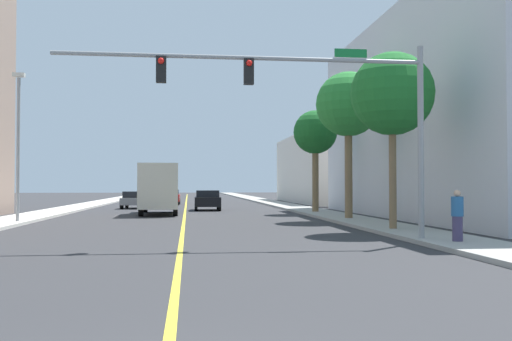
{
  "coord_description": "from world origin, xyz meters",
  "views": [
    {
      "loc": [
        0.23,
        -4.34,
        1.93
      ],
      "look_at": [
        3.17,
        20.13,
        2.56
      ],
      "focal_mm": 39.61,
      "sensor_mm": 36.0,
      "label": 1
    }
  ],
  "objects_px": {
    "palm_near": "(392,95)",
    "car_black": "(208,200)",
    "palm_mid": "(348,106)",
    "traffic_signal_mast": "(309,94)",
    "pedestrian": "(457,216)",
    "car_gray": "(135,199)",
    "street_lamp": "(18,138)",
    "car_red": "(170,197)",
    "palm_far": "(315,134)",
    "delivery_truck": "(159,188)"
  },
  "relations": [
    {
      "from": "car_red",
      "to": "car_gray",
      "type": "bearing_deg",
      "value": -105.67
    },
    {
      "from": "palm_far",
      "to": "pedestrian",
      "type": "height_order",
      "value": "palm_far"
    },
    {
      "from": "palm_mid",
      "to": "palm_far",
      "type": "relative_size",
      "value": 1.17
    },
    {
      "from": "traffic_signal_mast",
      "to": "palm_far",
      "type": "bearing_deg",
      "value": 76.53
    },
    {
      "from": "street_lamp",
      "to": "delivery_truck",
      "type": "bearing_deg",
      "value": 52.62
    },
    {
      "from": "car_red",
      "to": "pedestrian",
      "type": "height_order",
      "value": "pedestrian"
    },
    {
      "from": "pedestrian",
      "to": "car_black",
      "type": "bearing_deg",
      "value": 177.97
    },
    {
      "from": "palm_far",
      "to": "car_red",
      "type": "height_order",
      "value": "palm_far"
    },
    {
      "from": "car_black",
      "to": "delivery_truck",
      "type": "height_order",
      "value": "delivery_truck"
    },
    {
      "from": "car_black",
      "to": "street_lamp",
      "type": "bearing_deg",
      "value": -123.91
    },
    {
      "from": "palm_near",
      "to": "palm_mid",
      "type": "height_order",
      "value": "palm_mid"
    },
    {
      "from": "palm_near",
      "to": "car_red",
      "type": "height_order",
      "value": "palm_near"
    },
    {
      "from": "street_lamp",
      "to": "delivery_truck",
      "type": "distance_m",
      "value": 10.89
    },
    {
      "from": "traffic_signal_mast",
      "to": "palm_near",
      "type": "xyz_separation_m",
      "value": [
        4.41,
        4.18,
        0.74
      ]
    },
    {
      "from": "delivery_truck",
      "to": "palm_far",
      "type": "bearing_deg",
      "value": -2.43
    },
    {
      "from": "car_gray",
      "to": "street_lamp",
      "type": "bearing_deg",
      "value": -100.1
    },
    {
      "from": "palm_near",
      "to": "palm_mid",
      "type": "xyz_separation_m",
      "value": [
        0.28,
        7.37,
        0.59
      ]
    },
    {
      "from": "palm_near",
      "to": "car_black",
      "type": "distance_m",
      "value": 22.28
    },
    {
      "from": "delivery_truck",
      "to": "palm_near",
      "type": "bearing_deg",
      "value": -56.85
    },
    {
      "from": "street_lamp",
      "to": "car_red",
      "type": "xyz_separation_m",
      "value": [
        6.57,
        27.11,
        -3.45
      ]
    },
    {
      "from": "traffic_signal_mast",
      "to": "car_black",
      "type": "xyz_separation_m",
      "value": [
        -2.47,
        24.81,
        -4.11
      ]
    },
    {
      "from": "car_black",
      "to": "traffic_signal_mast",
      "type": "bearing_deg",
      "value": -83.47
    },
    {
      "from": "traffic_signal_mast",
      "to": "street_lamp",
      "type": "relative_size",
      "value": 1.66
    },
    {
      "from": "palm_near",
      "to": "palm_mid",
      "type": "relative_size",
      "value": 0.92
    },
    {
      "from": "street_lamp",
      "to": "car_gray",
      "type": "distance_m",
      "value": 18.92
    },
    {
      "from": "palm_far",
      "to": "pedestrian",
      "type": "bearing_deg",
      "value": -90.0
    },
    {
      "from": "palm_mid",
      "to": "delivery_truck",
      "type": "height_order",
      "value": "palm_mid"
    },
    {
      "from": "street_lamp",
      "to": "palm_near",
      "type": "xyz_separation_m",
      "value": [
        16.64,
        -6.56,
        1.43
      ]
    },
    {
      "from": "street_lamp",
      "to": "car_black",
      "type": "bearing_deg",
      "value": 55.25
    },
    {
      "from": "traffic_signal_mast",
      "to": "street_lamp",
      "type": "height_order",
      "value": "street_lamp"
    },
    {
      "from": "car_black",
      "to": "delivery_truck",
      "type": "relative_size",
      "value": 0.55
    },
    {
      "from": "palm_far",
      "to": "car_black",
      "type": "bearing_deg",
      "value": 139.98
    },
    {
      "from": "street_lamp",
      "to": "palm_mid",
      "type": "xyz_separation_m",
      "value": [
        16.92,
        0.81,
        2.02
      ]
    },
    {
      "from": "palm_far",
      "to": "pedestrian",
      "type": "relative_size",
      "value": 4.18
    },
    {
      "from": "car_black",
      "to": "palm_mid",
      "type": "bearing_deg",
      "value": -60.8
    },
    {
      "from": "palm_mid",
      "to": "delivery_truck",
      "type": "distance_m",
      "value": 13.72
    },
    {
      "from": "traffic_signal_mast",
      "to": "delivery_truck",
      "type": "height_order",
      "value": "traffic_signal_mast"
    },
    {
      "from": "palm_mid",
      "to": "delivery_truck",
      "type": "xyz_separation_m",
      "value": [
        -10.48,
        7.61,
        -4.52
      ]
    },
    {
      "from": "car_black",
      "to": "car_red",
      "type": "relative_size",
      "value": 0.92
    },
    {
      "from": "delivery_truck",
      "to": "car_gray",
      "type": "bearing_deg",
      "value": 103.05
    },
    {
      "from": "palm_far",
      "to": "street_lamp",
      "type": "bearing_deg",
      "value": -153.98
    },
    {
      "from": "street_lamp",
      "to": "palm_near",
      "type": "relative_size",
      "value": 1.01
    },
    {
      "from": "traffic_signal_mast",
      "to": "palm_near",
      "type": "relative_size",
      "value": 1.67
    },
    {
      "from": "car_red",
      "to": "delivery_truck",
      "type": "bearing_deg",
      "value": -89.92
    },
    {
      "from": "traffic_signal_mast",
      "to": "palm_far",
      "type": "distance_m",
      "value": 19.47
    },
    {
      "from": "palm_far",
      "to": "pedestrian",
      "type": "xyz_separation_m",
      "value": [
        0.0,
        -20.06,
        -4.41
      ]
    },
    {
      "from": "traffic_signal_mast",
      "to": "car_red",
      "type": "distance_m",
      "value": 38.5
    },
    {
      "from": "palm_near",
      "to": "delivery_truck",
      "type": "bearing_deg",
      "value": 124.25
    },
    {
      "from": "pedestrian",
      "to": "car_gray",
      "type": "bearing_deg",
      "value": -174.09
    },
    {
      "from": "palm_near",
      "to": "car_gray",
      "type": "xyz_separation_m",
      "value": [
        -12.66,
        24.73,
        -4.91
      ]
    }
  ]
}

